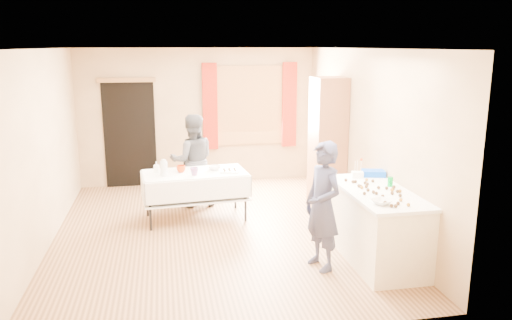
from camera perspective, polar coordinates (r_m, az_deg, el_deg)
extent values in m
cube|color=#9E7047|center=(7.35, -4.72, -8.22)|extent=(4.50, 5.50, 0.02)
cube|color=white|center=(6.86, -5.13, 12.66)|extent=(4.50, 5.50, 0.02)
cube|color=tan|center=(9.70, -6.60, 4.93)|extent=(4.50, 0.02, 2.60)
cube|color=tan|center=(4.33, -1.14, -5.08)|extent=(4.50, 0.02, 2.60)
cube|color=tan|center=(7.13, -23.29, 1.05)|extent=(0.02, 5.50, 2.60)
cube|color=tan|center=(7.55, 12.42, 2.43)|extent=(0.02, 5.50, 2.60)
cube|color=olive|center=(9.76, -0.71, 6.25)|extent=(1.32, 0.06, 1.52)
cube|color=white|center=(9.74, -0.70, 6.24)|extent=(1.20, 0.02, 1.40)
cube|color=maroon|center=(9.60, -5.27, 6.09)|extent=(0.28, 0.06, 1.65)
cube|color=maroon|center=(9.87, 3.83, 6.30)|extent=(0.28, 0.06, 1.65)
cube|color=black|center=(9.71, -14.22, 2.84)|extent=(0.95, 0.04, 2.00)
cube|color=olive|center=(9.56, -14.57, 8.83)|extent=(1.05, 0.06, 0.08)
cube|color=brown|center=(8.35, 8.16, 2.00)|extent=(0.50, 0.60, 2.14)
cube|color=#F7EBCC|center=(6.46, 13.61, -7.45)|extent=(0.73, 1.61, 0.86)
cube|color=white|center=(6.31, 13.83, -3.53)|extent=(0.79, 1.67, 0.04)
cube|color=white|center=(7.69, -7.01, -1.52)|extent=(1.61, 0.92, 0.04)
cube|color=black|center=(8.62, -6.38, -1.88)|extent=(0.55, 0.55, 0.06)
cube|color=black|center=(8.72, -7.03, 0.07)|extent=(0.39, 0.21, 0.59)
imported|color=#292C4B|center=(5.99, 7.64, -5.24)|extent=(0.79, 0.71, 1.56)
imported|color=black|center=(8.35, -7.26, -0.06)|extent=(0.79, 0.63, 1.55)
cylinder|color=#009B2C|center=(6.49, 15.09, -2.40)|extent=(0.08, 0.08, 0.12)
imported|color=white|center=(5.76, 14.17, -4.65)|extent=(0.37, 0.37, 0.05)
cube|color=white|center=(6.83, 11.52, -1.65)|extent=(0.17, 0.13, 0.08)
cube|color=blue|center=(6.95, 13.27, -1.47)|extent=(0.34, 0.27, 0.08)
cylinder|color=silver|center=(7.52, -10.49, -0.96)|extent=(0.13, 0.13, 0.22)
imported|color=#B92D03|center=(7.70, -8.57, -1.00)|extent=(0.13, 0.13, 0.11)
imported|color=red|center=(7.49, -7.07, -1.31)|extent=(0.13, 0.13, 0.11)
imported|color=white|center=(7.80, -4.75, -0.89)|extent=(0.33, 0.33, 0.06)
cube|color=white|center=(7.65, -3.04, -1.29)|extent=(0.32, 0.26, 0.02)
imported|color=white|center=(7.75, -11.31, -0.78)|extent=(0.10, 0.11, 0.17)
sphere|color=#3F2314|center=(6.26, 16.13, -3.42)|extent=(0.04, 0.04, 0.04)
sphere|color=#352212|center=(6.06, 12.29, -3.75)|extent=(0.04, 0.04, 0.04)
sphere|color=#352212|center=(6.14, 13.28, -3.57)|extent=(0.04, 0.04, 0.04)
sphere|color=#352212|center=(6.62, 13.21, -2.35)|extent=(0.04, 0.04, 0.04)
sphere|color=#352212|center=(5.99, 14.27, -4.03)|extent=(0.04, 0.04, 0.04)
sphere|color=#352212|center=(6.35, 12.49, -2.97)|extent=(0.04, 0.04, 0.04)
sphere|color=#3F2314|center=(5.91, 16.21, -4.39)|extent=(0.04, 0.04, 0.04)
sphere|color=#352212|center=(6.34, 14.70, -3.12)|extent=(0.04, 0.04, 0.04)
sphere|color=#352212|center=(6.36, 11.67, -2.90)|extent=(0.04, 0.04, 0.04)
sphere|color=#352212|center=(6.09, 13.60, -3.71)|extent=(0.04, 0.04, 0.04)
sphere|color=#352212|center=(6.35, 11.88, -2.95)|extent=(0.04, 0.04, 0.04)
sphere|color=#352212|center=(6.33, 15.38, -3.19)|extent=(0.04, 0.04, 0.04)
sphere|color=#3F2314|center=(6.28, 15.28, -3.32)|extent=(0.04, 0.04, 0.04)
sphere|color=#352212|center=(6.51, 12.37, -2.57)|extent=(0.04, 0.04, 0.04)
sphere|color=#352212|center=(6.34, 13.83, -3.08)|extent=(0.04, 0.04, 0.04)
sphere|color=#352212|center=(6.24, 15.88, -3.46)|extent=(0.04, 0.04, 0.04)
sphere|color=#352212|center=(6.42, 15.49, -2.97)|extent=(0.04, 0.04, 0.04)
sphere|color=#352212|center=(6.14, 15.29, -3.67)|extent=(0.04, 0.04, 0.04)
sphere|color=#3F2314|center=(5.76, 17.02, -4.91)|extent=(0.04, 0.04, 0.04)
sphere|color=#352212|center=(6.46, 12.61, -2.70)|extent=(0.04, 0.04, 0.04)
sphere|color=#352212|center=(6.21, 12.68, -3.36)|extent=(0.04, 0.04, 0.04)
sphere|color=#352212|center=(5.68, 15.68, -5.08)|extent=(0.04, 0.04, 0.04)
sphere|color=#352212|center=(6.60, 10.23, -2.26)|extent=(0.04, 0.04, 0.04)
sphere|color=#352212|center=(6.55, 11.29, -2.42)|extent=(0.04, 0.04, 0.04)
sphere|color=#3F2314|center=(6.66, 12.53, -2.23)|extent=(0.04, 0.04, 0.04)
sphere|color=#352212|center=(5.76, 14.55, -4.73)|extent=(0.04, 0.04, 0.04)
sphere|color=#352212|center=(6.08, 16.15, -3.91)|extent=(0.04, 0.04, 0.04)
sphere|color=#352212|center=(5.78, 15.94, -4.78)|extent=(0.04, 0.04, 0.04)
sphere|color=#352212|center=(5.67, 15.22, -5.06)|extent=(0.04, 0.04, 0.04)
sphere|color=#352212|center=(6.54, 11.02, -2.44)|extent=(0.04, 0.04, 0.04)
sphere|color=#3F2314|center=(6.30, 11.99, -3.07)|extent=(0.04, 0.04, 0.04)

